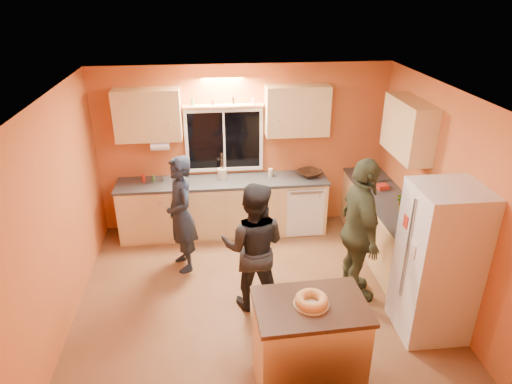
{
  "coord_description": "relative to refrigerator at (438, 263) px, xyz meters",
  "views": [
    {
      "loc": [
        -0.53,
        -4.74,
        3.71
      ],
      "look_at": [
        0.02,
        0.4,
        1.29
      ],
      "focal_mm": 32.0,
      "sensor_mm": 36.0,
      "label": 1
    }
  ],
  "objects": [
    {
      "name": "utensil_crock",
      "position": [
        -2.25,
        2.56,
        0.09
      ],
      "size": [
        0.14,
        0.14,
        0.17
      ],
      "primitive_type": "cylinder",
      "color": "beige",
      "rests_on": "back_counter"
    },
    {
      "name": "person_right",
      "position": [
        -0.65,
        0.69,
        0.04
      ],
      "size": [
        0.47,
        1.1,
        1.87
      ],
      "primitive_type": "imported",
      "rotation": [
        0.0,
        0.0,
        1.56
      ],
      "color": "#363D27",
      "rests_on": "ground"
    },
    {
      "name": "room_shell",
      "position": [
        -1.77,
        1.21,
        0.72
      ],
      "size": [
        4.54,
        4.04,
        2.61
      ],
      "color": "#C76A33",
      "rests_on": "ground"
    },
    {
      "name": "back_counter",
      "position": [
        -1.88,
        2.5,
        -0.45
      ],
      "size": [
        4.23,
        0.62,
        0.9
      ],
      "color": "#DDB774",
      "rests_on": "ground"
    },
    {
      "name": "person_left",
      "position": [
        -2.84,
        1.58,
        -0.07
      ],
      "size": [
        0.57,
        0.7,
        1.65
      ],
      "primitive_type": "imported",
      "rotation": [
        0.0,
        0.0,
        -1.25
      ],
      "color": "black",
      "rests_on": "ground"
    },
    {
      "name": "potted_plant",
      "position": [
        0.11,
        1.17,
        0.15
      ],
      "size": [
        0.28,
        0.25,
        0.31
      ],
      "primitive_type": "imported",
      "rotation": [
        0.0,
        0.0,
        0.02
      ],
      "color": "gray",
      "rests_on": "right_counter"
    },
    {
      "name": "person_center",
      "position": [
        -1.95,
        0.66,
        -0.08
      ],
      "size": [
        0.93,
        0.8,
        1.65
      ],
      "primitive_type": "imported",
      "rotation": [
        0.0,
        0.0,
        2.9
      ],
      "color": "black",
      "rests_on": "ground"
    },
    {
      "name": "island",
      "position": [
        -1.56,
        -0.67,
        -0.39
      ],
      "size": [
        1.07,
        0.75,
        1.01
      ],
      "rotation": [
        0.0,
        0.0,
        0.04
      ],
      "color": "#DDB774",
      "rests_on": "ground"
    },
    {
      "name": "red_box",
      "position": [
        0.09,
        1.93,
        0.04
      ],
      "size": [
        0.18,
        0.15,
        0.07
      ],
      "primitive_type": "cube",
      "rotation": [
        0.0,
        0.0,
        0.19
      ],
      "color": "#AF291A",
      "rests_on": "right_counter"
    },
    {
      "name": "right_counter",
      "position": [
        0.06,
        1.3,
        -0.45
      ],
      "size": [
        0.62,
        1.84,
        0.9
      ],
      "color": "#DDB774",
      "rests_on": "ground"
    },
    {
      "name": "mixing_bowl",
      "position": [
        -0.88,
        2.53,
        0.04
      ],
      "size": [
        0.47,
        0.47,
        0.09
      ],
      "primitive_type": "imported",
      "rotation": [
        0.0,
        0.0,
        0.42
      ],
      "color": "black",
      "rests_on": "back_counter"
    },
    {
      "name": "refrigerator",
      "position": [
        0.0,
        0.0,
        0.0
      ],
      "size": [
        0.72,
        0.7,
        1.8
      ],
      "primitive_type": "cube",
      "color": "silver",
      "rests_on": "ground"
    },
    {
      "name": "ground",
      "position": [
        -1.89,
        0.8,
        -0.9
      ],
      "size": [
        4.5,
        4.5,
        0.0
      ],
      "primitive_type": "plane",
      "color": "brown",
      "rests_on": "ground"
    },
    {
      "name": "bundt_pastry",
      "position": [
        -1.56,
        -0.67,
        0.15
      ],
      "size": [
        0.31,
        0.31,
        0.09
      ],
      "primitive_type": "torus",
      "color": "tan",
      "rests_on": "island"
    }
  ]
}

